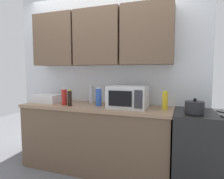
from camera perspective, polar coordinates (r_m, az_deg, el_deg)
wall_back_with_cabinets at (r=2.89m, az=-3.02°, el=9.36°), size 2.93×0.38×2.60m
counter_run at (r=2.82m, az=-4.83°, el=-13.60°), size 2.06×0.63×0.90m
stove_range at (r=2.58m, az=26.09°, el=-15.93°), size 0.76×0.64×0.91m
kettle at (r=2.30m, az=22.75°, el=-4.78°), size 0.20×0.20×0.17m
microwave at (r=2.51m, az=4.64°, el=-2.14°), size 0.48×0.37×0.28m
dish_rack at (r=3.11m, az=-18.01°, el=-2.44°), size 0.38×0.30×0.12m
bottle_blue_cleaner at (r=2.65m, az=-3.89°, el=-2.14°), size 0.08×0.08×0.25m
bottle_red_sauce at (r=2.80m, az=-13.62°, el=-2.01°), size 0.07×0.07×0.24m
bottle_yellow_mustard at (r=2.47m, az=15.06°, el=-3.13°), size 0.07×0.07×0.23m
bottle_soy_dark at (r=2.69m, az=-12.14°, el=-2.47°), size 0.06×0.06×0.22m
bottle_clear_tall at (r=2.93m, az=-6.09°, el=-1.44°), size 0.06×0.06×0.25m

